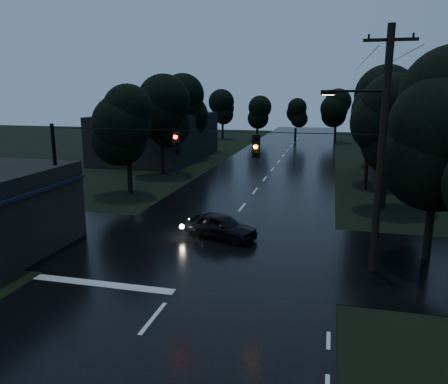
% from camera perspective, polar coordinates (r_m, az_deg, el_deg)
% --- Properties ---
extents(main_road, '(12.00, 120.00, 0.02)m').
position_cam_1_polar(main_road, '(38.56, 5.35, 1.69)').
color(main_road, black).
rests_on(main_road, ground).
extents(cross_street, '(60.00, 9.00, 0.02)m').
position_cam_1_polar(cross_street, '(21.53, -1.92, -7.37)').
color(cross_street, black).
rests_on(cross_street, ground).
extents(building_far_right, '(10.00, 14.00, 4.40)m').
position_cam_1_polar(building_far_right, '(42.61, 25.29, 4.58)').
color(building_far_right, black).
rests_on(building_far_right, ground).
extents(building_far_left, '(10.00, 16.00, 5.00)m').
position_cam_1_polar(building_far_left, '(51.53, -8.56, 7.23)').
color(building_far_left, black).
rests_on(building_far_left, ground).
extents(utility_pole_main, '(3.50, 0.30, 10.00)m').
position_cam_1_polar(utility_pole_main, '(18.65, 19.64, 5.40)').
color(utility_pole_main, black).
rests_on(utility_pole_main, ground).
extents(utility_pole_far, '(2.00, 0.30, 7.50)m').
position_cam_1_polar(utility_pole_far, '(35.71, 18.35, 6.50)').
color(utility_pole_far, black).
rests_on(utility_pole_far, ground).
extents(anchor_pole_left, '(0.18, 0.18, 6.00)m').
position_cam_1_polar(anchor_pole_left, '(23.00, -20.99, 0.87)').
color(anchor_pole_left, black).
rests_on(anchor_pole_left, ground).
extents(span_signals, '(15.00, 0.37, 1.12)m').
position_cam_1_polar(span_signals, '(19.20, -1.25, 6.29)').
color(span_signals, black).
rests_on(span_signals, ground).
extents(tree_corner_near, '(4.48, 4.48, 9.44)m').
position_cam_1_polar(tree_corner_near, '(20.96, 26.39, 7.58)').
color(tree_corner_near, black).
rests_on(tree_corner_near, ground).
extents(tree_left_a, '(3.92, 3.92, 8.26)m').
position_cam_1_polar(tree_left_a, '(32.89, -12.54, 8.74)').
color(tree_left_a, black).
rests_on(tree_left_a, ground).
extents(tree_left_b, '(4.20, 4.20, 8.85)m').
position_cam_1_polar(tree_left_b, '(40.41, -8.28, 10.16)').
color(tree_left_b, black).
rests_on(tree_left_b, ground).
extents(tree_left_c, '(4.48, 4.48, 9.44)m').
position_cam_1_polar(tree_left_c, '(49.99, -4.58, 11.17)').
color(tree_left_c, black).
rests_on(tree_left_c, ground).
extents(tree_right_a, '(4.20, 4.20, 8.85)m').
position_cam_1_polar(tree_right_a, '(29.69, 20.78, 8.52)').
color(tree_right_a, black).
rests_on(tree_right_a, ground).
extents(tree_right_b, '(4.48, 4.48, 9.44)m').
position_cam_1_polar(tree_right_b, '(37.68, 20.36, 9.88)').
color(tree_right_b, black).
rests_on(tree_right_b, ground).
extents(tree_right_c, '(4.76, 4.76, 10.03)m').
position_cam_1_polar(tree_right_c, '(47.67, 19.84, 10.84)').
color(tree_right_c, black).
rests_on(tree_right_c, ground).
extents(car, '(4.16, 2.63, 1.32)m').
position_cam_1_polar(car, '(22.76, -0.40, -4.47)').
color(car, black).
rests_on(car, ground).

